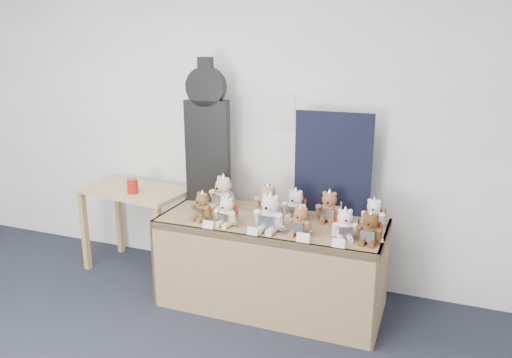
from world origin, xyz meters
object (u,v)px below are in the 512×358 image
at_px(teddy_front_end, 370,229).
at_px(teddy_back_far_left, 222,195).
at_px(guitar_case, 207,133).
at_px(teddy_front_left, 227,212).
at_px(teddy_back_centre_right, 295,205).
at_px(teddy_back_end, 373,214).
at_px(teddy_back_centre_left, 268,200).
at_px(teddy_back_left, 223,194).
at_px(side_table, 135,202).
at_px(teddy_front_far_right, 345,225).
at_px(teddy_back_right, 329,208).
at_px(teddy_front_right, 300,222).
at_px(display_table, 268,242).
at_px(teddy_front_far_left, 202,207).
at_px(red_cup, 133,186).
at_px(teddy_front_centre, 270,214).

relative_size(teddy_front_end, teddy_back_far_left, 0.96).
height_order(guitar_case, teddy_front_left, guitar_case).
xyz_separation_m(teddy_back_centre_right, teddy_back_end, (0.58, 0.05, -0.01)).
height_order(teddy_front_end, teddy_back_centre_left, teddy_back_centre_left).
height_order(guitar_case, teddy_back_centre_left, guitar_case).
bearing_deg(teddy_back_left, side_table, -163.30).
bearing_deg(teddy_front_far_right, teddy_back_right, 103.22).
bearing_deg(teddy_back_centre_left, teddy_front_right, -35.53).
xyz_separation_m(display_table, teddy_front_right, (0.28, -0.13, 0.25)).
bearing_deg(teddy_back_end, teddy_back_far_left, 179.04).
bearing_deg(teddy_back_centre_left, guitar_case, 173.60).
xyz_separation_m(display_table, teddy_back_right, (0.41, 0.21, 0.26)).
height_order(side_table, guitar_case, guitar_case).
relative_size(teddy_front_far_left, teddy_back_left, 0.78).
bearing_deg(guitar_case, teddy_front_right, -33.80).
bearing_deg(teddy_back_left, guitar_case, 162.04).
xyz_separation_m(teddy_front_end, teddy_back_left, (-1.21, 0.28, 0.03)).
distance_m(side_table, teddy_front_far_left, 0.91).
bearing_deg(red_cup, teddy_front_end, -5.71).
bearing_deg(teddy_front_far_left, teddy_front_right, 12.73).
relative_size(side_table, teddy_front_centre, 3.16).
bearing_deg(side_table, red_cup, -53.19).
bearing_deg(teddy_front_centre, red_cup, 176.05).
relative_size(teddy_back_left, teddy_back_centre_right, 1.18).
height_order(red_cup, teddy_back_far_left, teddy_back_far_left).
height_order(teddy_front_left, teddy_back_left, teddy_back_left).
xyz_separation_m(teddy_front_far_left, teddy_front_end, (1.26, -0.00, 0.00)).
height_order(teddy_front_far_right, teddy_back_far_left, teddy_back_far_left).
height_order(side_table, teddy_back_centre_right, teddy_back_centre_right).
height_order(teddy_front_centre, teddy_back_right, teddy_front_centre).
bearing_deg(guitar_case, teddy_front_far_right, -26.41).
bearing_deg(side_table, teddy_front_centre, -7.35).
distance_m(teddy_front_centre, teddy_front_far_right, 0.53).
relative_size(display_table, side_table, 1.73).
distance_m(teddy_front_left, teddy_front_centre, 0.34).
height_order(teddy_front_far_right, teddy_back_left, teddy_back_left).
bearing_deg(teddy_front_right, teddy_front_end, 11.04).
bearing_deg(teddy_back_left, teddy_back_far_left, 144.55).
height_order(teddy_front_right, teddy_front_end, teddy_front_end).
xyz_separation_m(teddy_back_end, teddy_back_far_left, (-1.21, -0.02, 0.01)).
height_order(side_table, teddy_back_centre_left, teddy_back_centre_left).
distance_m(teddy_front_far_left, teddy_back_centre_right, 0.71).
relative_size(red_cup, teddy_front_end, 0.49).
bearing_deg(teddy_front_right, red_cup, -179.73).
height_order(red_cup, teddy_front_right, teddy_front_right).
height_order(teddy_front_centre, teddy_front_far_right, teddy_front_centre).
bearing_deg(teddy_front_left, teddy_back_far_left, 127.80).
distance_m(teddy_front_far_left, teddy_back_far_left, 0.30).
height_order(teddy_back_centre_left, teddy_back_end, teddy_back_centre_left).
xyz_separation_m(teddy_front_centre, teddy_back_left, (-0.51, 0.31, -0.00)).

